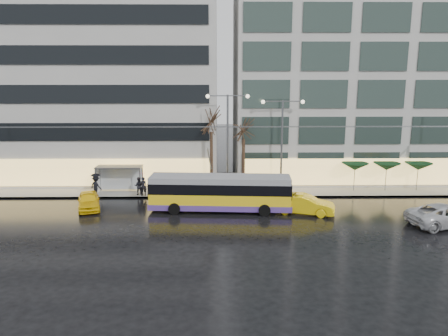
{
  "coord_description": "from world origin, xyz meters",
  "views": [
    {
      "loc": [
        1.08,
        -28.92,
        10.85
      ],
      "look_at": [
        1.58,
        5.0,
        3.63
      ],
      "focal_mm": 35.0,
      "sensor_mm": 36.0,
      "label": 1
    }
  ],
  "objects_px": {
    "trolleybus": "(220,194)",
    "street_lamp_near": "(228,130)",
    "taxi_a": "(89,200)",
    "bus_shelter": "(116,173)"
  },
  "relations": [
    {
      "from": "bus_shelter",
      "to": "taxi_a",
      "type": "height_order",
      "value": "bus_shelter"
    },
    {
      "from": "trolleybus",
      "to": "street_lamp_near",
      "type": "distance_m",
      "value": 7.23
    },
    {
      "from": "trolleybus",
      "to": "taxi_a",
      "type": "relative_size",
      "value": 2.72
    },
    {
      "from": "trolleybus",
      "to": "bus_shelter",
      "type": "height_order",
      "value": "trolleybus"
    },
    {
      "from": "bus_shelter",
      "to": "street_lamp_near",
      "type": "relative_size",
      "value": 0.47
    },
    {
      "from": "trolleybus",
      "to": "bus_shelter",
      "type": "xyz_separation_m",
      "value": [
        -9.65,
        5.45,
        0.53
      ]
    },
    {
      "from": "bus_shelter",
      "to": "street_lamp_near",
      "type": "bearing_deg",
      "value": 0.63
    },
    {
      "from": "trolleybus",
      "to": "bus_shelter",
      "type": "bearing_deg",
      "value": 150.54
    },
    {
      "from": "trolleybus",
      "to": "street_lamp_near",
      "type": "xyz_separation_m",
      "value": [
        0.73,
        5.57,
        4.56
      ]
    },
    {
      "from": "taxi_a",
      "to": "street_lamp_near",
      "type": "bearing_deg",
      "value": 6.03
    }
  ]
}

